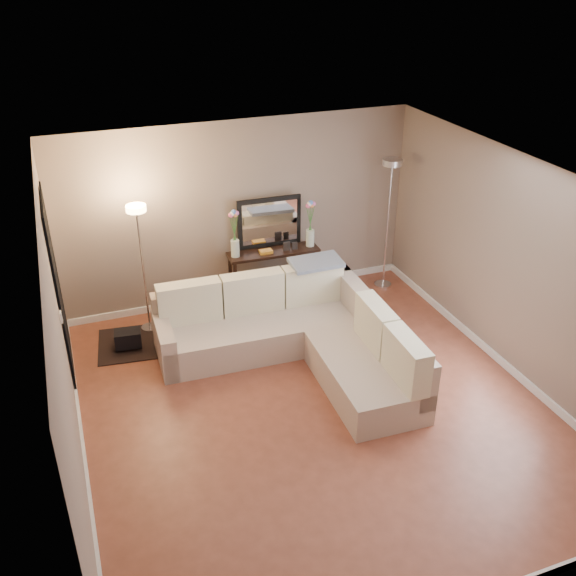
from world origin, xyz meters
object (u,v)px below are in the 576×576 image
object	(u,v)px
floor_lamp_lit	(140,244)
console_table	(268,274)
floor_lamp_unlit	(390,199)
sectional_sofa	(298,334)

from	to	relation	value
floor_lamp_lit	console_table	bearing A→B (deg)	4.84
console_table	floor_lamp_unlit	world-z (taller)	floor_lamp_unlit
floor_lamp_lit	floor_lamp_unlit	xyz separation A→B (m)	(3.54, 0.01, 0.15)
console_table	floor_lamp_lit	size ratio (longest dim) A/B	0.74
floor_lamp_lit	floor_lamp_unlit	bearing A→B (deg)	0.16
sectional_sofa	floor_lamp_lit	bearing A→B (deg)	140.42
console_table	floor_lamp_unlit	size ratio (longest dim) A/B	0.66
floor_lamp_unlit	console_table	bearing A→B (deg)	175.60
sectional_sofa	floor_lamp_unlit	world-z (taller)	floor_lamp_unlit
floor_lamp_unlit	floor_lamp_lit	bearing A→B (deg)	-179.84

